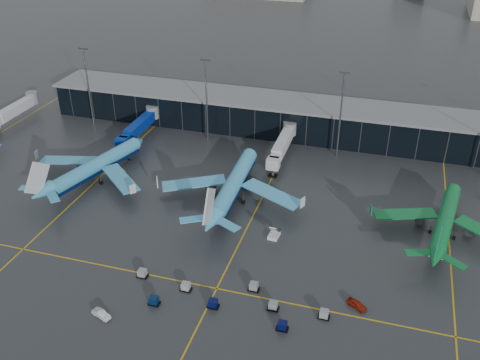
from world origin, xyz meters
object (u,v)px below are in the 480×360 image
(baggage_carts, at_px, (227,299))
(airliner_klm_near, at_px, (234,175))
(service_van_red, at_px, (357,304))
(service_van_white, at_px, (101,314))
(airliner_aer_lingus, at_px, (448,211))
(mobile_airstair, at_px, (274,234))
(airliner_arkefly, at_px, (96,157))

(baggage_carts, bearing_deg, airliner_klm_near, 105.13)
(airliner_klm_near, relative_size, service_van_red, 10.70)
(service_van_red, relative_size, service_van_white, 1.01)
(airliner_klm_near, xyz_separation_m, service_van_white, (-11.18, -47.43, -6.04))
(airliner_aer_lingus, bearing_deg, mobile_airstair, -151.37)
(baggage_carts, height_order, service_van_red, baggage_carts)
(airliner_arkefly, relative_size, airliner_klm_near, 0.95)
(airliner_klm_near, distance_m, service_van_white, 49.10)
(airliner_aer_lingus, bearing_deg, airliner_arkefly, -170.72)
(service_van_white, bearing_deg, airliner_klm_near, 6.00)
(airliner_arkefly, xyz_separation_m, airliner_klm_near, (38.10, 0.86, 0.33))
(baggage_carts, xyz_separation_m, mobile_airstair, (3.69, 23.40, 0.01))
(airliner_arkefly, relative_size, mobile_airstair, 12.04)
(baggage_carts, bearing_deg, service_van_red, 13.63)
(airliner_arkefly, xyz_separation_m, mobile_airstair, (51.82, -12.80, -5.61))
(service_van_red, height_order, service_van_white, service_van_red)
(mobile_airstair, relative_size, service_van_red, 0.85)
(baggage_carts, bearing_deg, mobile_airstair, 81.03)
(baggage_carts, distance_m, service_van_white, 23.60)
(service_van_white, bearing_deg, mobile_airstair, -17.14)
(service_van_white, bearing_deg, airliner_arkefly, 49.30)
(airliner_arkefly, bearing_deg, mobile_airstair, 1.30)
(airliner_aer_lingus, xyz_separation_m, service_van_red, (-16.52, -30.65, -5.17))
(airliner_arkefly, height_order, mobile_airstair, airliner_arkefly)
(mobile_airstair, bearing_deg, airliner_klm_near, 140.15)
(airliner_arkefly, distance_m, airliner_aer_lingus, 88.69)
(baggage_carts, bearing_deg, service_van_white, -153.93)
(baggage_carts, distance_m, mobile_airstair, 23.69)
(airliner_arkefly, xyz_separation_m, service_van_white, (26.93, -46.57, -5.71))
(baggage_carts, relative_size, service_van_red, 9.72)
(airliner_klm_near, bearing_deg, service_van_white, -104.68)
(airliner_arkefly, bearing_deg, airliner_aer_lingus, 15.36)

